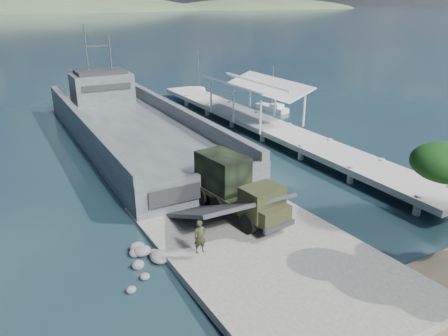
{
  "coord_description": "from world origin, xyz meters",
  "views": [
    {
      "loc": [
        -11.91,
        -18.12,
        13.11
      ],
      "look_at": [
        1.5,
        6.0,
        2.41
      ],
      "focal_mm": 35.0,
      "sensor_mm": 36.0,
      "label": 1
    }
  ],
  "objects_px": {
    "military_truck": "(235,186)",
    "soldier": "(200,244)",
    "pier": "(261,117)",
    "sailboat_near": "(272,108)",
    "sailboat_far": "(199,92)",
    "landing_craft": "(133,134)"
  },
  "relations": [
    {
      "from": "military_truck",
      "to": "soldier",
      "type": "distance_m",
      "value": 5.84
    },
    {
      "from": "military_truck",
      "to": "soldier",
      "type": "relative_size",
      "value": 4.23
    },
    {
      "from": "pier",
      "to": "soldier",
      "type": "height_order",
      "value": "pier"
    },
    {
      "from": "sailboat_near",
      "to": "sailboat_far",
      "type": "xyz_separation_m",
      "value": [
        -3.63,
        13.63,
        0.04
      ]
    },
    {
      "from": "landing_craft",
      "to": "sailboat_near",
      "type": "xyz_separation_m",
      "value": [
        19.44,
        4.28,
        -0.63
      ]
    },
    {
      "from": "landing_craft",
      "to": "military_truck",
      "type": "distance_m",
      "value": 18.42
    },
    {
      "from": "soldier",
      "to": "sailboat_near",
      "type": "bearing_deg",
      "value": 53.46
    },
    {
      "from": "landing_craft",
      "to": "sailboat_near",
      "type": "bearing_deg",
      "value": 13.03
    },
    {
      "from": "military_truck",
      "to": "sailboat_far",
      "type": "distance_m",
      "value": 39.36
    },
    {
      "from": "soldier",
      "to": "sailboat_near",
      "type": "height_order",
      "value": "sailboat_near"
    },
    {
      "from": "landing_craft",
      "to": "soldier",
      "type": "distance_m",
      "value": 22.51
    },
    {
      "from": "landing_craft",
      "to": "sailboat_far",
      "type": "height_order",
      "value": "landing_craft"
    },
    {
      "from": "sailboat_far",
      "to": "military_truck",
      "type": "bearing_deg",
      "value": -96.25
    },
    {
      "from": "landing_craft",
      "to": "sailboat_far",
      "type": "relative_size",
      "value": 5.97
    },
    {
      "from": "landing_craft",
      "to": "soldier",
      "type": "height_order",
      "value": "landing_craft"
    },
    {
      "from": "landing_craft",
      "to": "sailboat_far",
      "type": "distance_m",
      "value": 23.91
    },
    {
      "from": "landing_craft",
      "to": "sailboat_near",
      "type": "distance_m",
      "value": 19.92
    },
    {
      "from": "sailboat_near",
      "to": "sailboat_far",
      "type": "height_order",
      "value": "sailboat_far"
    },
    {
      "from": "pier",
      "to": "sailboat_near",
      "type": "relative_size",
      "value": 7.63
    },
    {
      "from": "soldier",
      "to": "landing_craft",
      "type": "bearing_deg",
      "value": 85.19
    },
    {
      "from": "pier",
      "to": "sailboat_far",
      "type": "xyz_separation_m",
      "value": [
        2.96,
        20.84,
        -1.25
      ]
    },
    {
      "from": "sailboat_near",
      "to": "soldier",
      "type": "bearing_deg",
      "value": -140.16
    }
  ]
}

